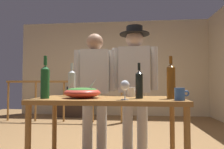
{
  "coord_description": "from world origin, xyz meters",
  "views": [
    {
      "loc": [
        0.55,
        -2.71,
        0.91
      ],
      "look_at": [
        0.33,
        -0.51,
        1.0
      ],
      "focal_mm": 32.07,
      "sensor_mm": 36.0,
      "label": 1
    }
  ],
  "objects_px": {
    "mug_white": "(131,92)",
    "tv_console": "(75,108)",
    "wine_bottle_clear": "(72,82)",
    "wine_bottle_green": "(45,81)",
    "salad_bowl": "(82,92)",
    "wine_bottle_dark": "(139,84)",
    "framed_picture": "(90,59)",
    "stair_railing": "(84,94)",
    "person_standing_left": "(95,84)",
    "wine_bottle_amber": "(171,81)",
    "mug_blue": "(180,94)",
    "flat_screen_tv": "(75,92)",
    "serving_table": "(109,107)",
    "wine_glass": "(125,86)",
    "person_standing_right": "(135,79)"
  },
  "relations": [
    {
      "from": "wine_bottle_dark",
      "to": "person_standing_left",
      "type": "distance_m",
      "value": 0.87
    },
    {
      "from": "flat_screen_tv",
      "to": "wine_bottle_clear",
      "type": "relative_size",
      "value": 1.29
    },
    {
      "from": "flat_screen_tv",
      "to": "person_standing_left",
      "type": "xyz_separation_m",
      "value": [
        1.07,
        -2.81,
        0.23
      ]
    },
    {
      "from": "tv_console",
      "to": "serving_table",
      "type": "height_order",
      "value": "serving_table"
    },
    {
      "from": "tv_console",
      "to": "mug_blue",
      "type": "relative_size",
      "value": 7.71
    },
    {
      "from": "flat_screen_tv",
      "to": "wine_bottle_amber",
      "type": "bearing_deg",
      "value": -61.82
    },
    {
      "from": "salad_bowl",
      "to": "mug_white",
      "type": "xyz_separation_m",
      "value": [
        0.46,
        0.24,
        -0.01
      ]
    },
    {
      "from": "wine_bottle_amber",
      "to": "wine_bottle_green",
      "type": "height_order",
      "value": "wine_bottle_green"
    },
    {
      "from": "person_standing_left",
      "to": "tv_console",
      "type": "bearing_deg",
      "value": -74.76
    },
    {
      "from": "wine_bottle_green",
      "to": "person_standing_left",
      "type": "xyz_separation_m",
      "value": [
        0.3,
        0.79,
        -0.03
      ]
    },
    {
      "from": "framed_picture",
      "to": "wine_bottle_dark",
      "type": "height_order",
      "value": "framed_picture"
    },
    {
      "from": "wine_glass",
      "to": "salad_bowl",
      "type": "bearing_deg",
      "value": 156.63
    },
    {
      "from": "wine_bottle_amber",
      "to": "flat_screen_tv",
      "type": "bearing_deg",
      "value": 118.18
    },
    {
      "from": "framed_picture",
      "to": "person_standing_left",
      "type": "relative_size",
      "value": 0.32
    },
    {
      "from": "flat_screen_tv",
      "to": "wine_bottle_green",
      "type": "bearing_deg",
      "value": -78.06
    },
    {
      "from": "framed_picture",
      "to": "wine_bottle_green",
      "type": "distance_m",
      "value": 4.01
    },
    {
      "from": "mug_white",
      "to": "stair_railing",
      "type": "bearing_deg",
      "value": 113.6
    },
    {
      "from": "salad_bowl",
      "to": "serving_table",
      "type": "bearing_deg",
      "value": 8.31
    },
    {
      "from": "wine_glass",
      "to": "wine_bottle_clear",
      "type": "bearing_deg",
      "value": 144.0
    },
    {
      "from": "person_standing_left",
      "to": "salad_bowl",
      "type": "bearing_deg",
      "value": 85.55
    },
    {
      "from": "wine_bottle_dark",
      "to": "mug_white",
      "type": "distance_m",
      "value": 0.27
    },
    {
      "from": "stair_railing",
      "to": "wine_bottle_green",
      "type": "height_order",
      "value": "wine_bottle_green"
    },
    {
      "from": "wine_bottle_amber",
      "to": "person_standing_right",
      "type": "bearing_deg",
      "value": 113.81
    },
    {
      "from": "flat_screen_tv",
      "to": "mug_blue",
      "type": "xyz_separation_m",
      "value": [
        1.92,
        -3.68,
        0.15
      ]
    },
    {
      "from": "wine_bottle_clear",
      "to": "wine_bottle_green",
      "type": "distance_m",
      "value": 0.38
    },
    {
      "from": "wine_bottle_amber",
      "to": "wine_bottle_dark",
      "type": "bearing_deg",
      "value": 177.25
    },
    {
      "from": "tv_console",
      "to": "serving_table",
      "type": "distance_m",
      "value": 3.76
    },
    {
      "from": "mug_white",
      "to": "tv_console",
      "type": "bearing_deg",
      "value": 114.98
    },
    {
      "from": "wine_bottle_clear",
      "to": "mug_white",
      "type": "relative_size",
      "value": 3.0
    },
    {
      "from": "flat_screen_tv",
      "to": "wine_bottle_dark",
      "type": "relative_size",
      "value": 1.41
    },
    {
      "from": "wine_bottle_clear",
      "to": "wine_bottle_dark",
      "type": "relative_size",
      "value": 1.09
    },
    {
      "from": "framed_picture",
      "to": "wine_bottle_dark",
      "type": "distance_m",
      "value": 4.09
    },
    {
      "from": "framed_picture",
      "to": "wine_glass",
      "type": "height_order",
      "value": "framed_picture"
    },
    {
      "from": "tv_console",
      "to": "salad_bowl",
      "type": "bearing_deg",
      "value": -73.01
    },
    {
      "from": "wine_glass",
      "to": "wine_bottle_green",
      "type": "relative_size",
      "value": 0.42
    },
    {
      "from": "wine_bottle_amber",
      "to": "person_standing_left",
      "type": "xyz_separation_m",
      "value": [
        -0.82,
        0.7,
        -0.03
      ]
    },
    {
      "from": "stair_railing",
      "to": "wine_bottle_clear",
      "type": "xyz_separation_m",
      "value": [
        0.47,
        -2.52,
        0.27
      ]
    },
    {
      "from": "person_standing_left",
      "to": "mug_blue",
      "type": "bearing_deg",
      "value": 129.39
    },
    {
      "from": "salad_bowl",
      "to": "wine_bottle_green",
      "type": "height_order",
      "value": "wine_bottle_green"
    },
    {
      "from": "wine_bottle_clear",
      "to": "wine_bottle_green",
      "type": "xyz_separation_m",
      "value": [
        -0.14,
        -0.36,
        0.01
      ]
    },
    {
      "from": "framed_picture",
      "to": "stair_railing",
      "type": "distance_m",
      "value": 1.43
    },
    {
      "from": "stair_railing",
      "to": "serving_table",
      "type": "height_order",
      "value": "stair_railing"
    },
    {
      "from": "wine_bottle_clear",
      "to": "wine_bottle_green",
      "type": "height_order",
      "value": "wine_bottle_green"
    },
    {
      "from": "framed_picture",
      "to": "mug_white",
      "type": "distance_m",
      "value": 3.86
    },
    {
      "from": "wine_glass",
      "to": "wine_bottle_dark",
      "type": "height_order",
      "value": "wine_bottle_dark"
    },
    {
      "from": "wine_bottle_dark",
      "to": "salad_bowl",
      "type": "bearing_deg",
      "value": 179.29
    },
    {
      "from": "mug_blue",
      "to": "tv_console",
      "type": "bearing_deg",
      "value": 117.4
    },
    {
      "from": "salad_bowl",
      "to": "wine_bottle_dark",
      "type": "height_order",
      "value": "wine_bottle_dark"
    },
    {
      "from": "wine_bottle_amber",
      "to": "wine_bottle_green",
      "type": "distance_m",
      "value": 1.13
    },
    {
      "from": "framed_picture",
      "to": "tv_console",
      "type": "relative_size",
      "value": 0.56
    }
  ]
}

